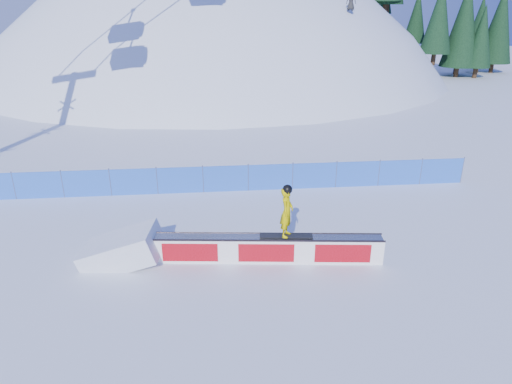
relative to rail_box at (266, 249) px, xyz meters
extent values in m
plane|color=white|center=(-1.06, 1.66, -0.44)|extent=(160.00, 160.00, 0.00)
sphere|color=silver|center=(-1.06, 43.66, -18.44)|extent=(64.00, 64.00, 64.00)
cylinder|color=#332114|center=(20.77, 37.90, 4.84)|extent=(0.50, 0.50, 1.40)
cylinder|color=#332114|center=(22.74, 40.07, 3.25)|extent=(0.50, 0.50, 1.40)
cylinder|color=#332114|center=(22.35, 42.41, 3.94)|extent=(0.50, 0.50, 1.40)
cylinder|color=#332114|center=(25.88, 42.61, 0.16)|extent=(0.50, 0.50, 1.40)
cone|color=black|center=(25.88, 42.61, 5.19)|extent=(3.90, 3.90, 8.86)
cylinder|color=#332114|center=(25.80, 42.77, 0.16)|extent=(0.50, 0.50, 1.40)
cone|color=black|center=(25.80, 42.77, 5.34)|extent=(4.03, 4.03, 9.17)
cylinder|color=#332114|center=(29.08, 39.79, 0.16)|extent=(0.50, 0.50, 1.40)
cone|color=black|center=(29.08, 39.79, 4.39)|extent=(3.19, 3.19, 7.26)
cylinder|color=#332114|center=(29.38, 40.67, 0.16)|extent=(0.50, 0.50, 1.40)
cone|color=black|center=(29.38, 40.67, 4.54)|extent=(3.33, 3.33, 7.57)
cylinder|color=#332114|center=(31.85, 44.39, 0.16)|extent=(0.50, 0.50, 1.40)
cone|color=black|center=(31.85, 44.39, 5.63)|extent=(4.29, 4.29, 9.75)
cylinder|color=#332114|center=(33.70, 42.18, 0.16)|extent=(0.50, 0.50, 1.40)
cone|color=black|center=(33.70, 42.18, 4.24)|extent=(3.06, 3.06, 6.96)
cube|color=blue|center=(-1.06, 6.16, 0.16)|extent=(22.00, 0.03, 1.20)
cylinder|color=#434D78|center=(-10.06, 6.16, 0.21)|extent=(0.05, 0.05, 1.30)
cylinder|color=#434D78|center=(-8.06, 6.16, 0.21)|extent=(0.05, 0.05, 1.30)
cylinder|color=#434D78|center=(-6.06, 6.16, 0.21)|extent=(0.05, 0.05, 1.30)
cylinder|color=#434D78|center=(-4.06, 6.16, 0.21)|extent=(0.05, 0.05, 1.30)
cylinder|color=#434D78|center=(-2.06, 6.16, 0.21)|extent=(0.05, 0.05, 1.30)
cylinder|color=#434D78|center=(-0.06, 6.16, 0.21)|extent=(0.05, 0.05, 1.30)
cylinder|color=#434D78|center=(1.94, 6.16, 0.21)|extent=(0.05, 0.05, 1.30)
cylinder|color=#434D78|center=(3.94, 6.16, 0.21)|extent=(0.05, 0.05, 1.30)
cylinder|color=#434D78|center=(5.94, 6.16, 0.21)|extent=(0.05, 0.05, 1.30)
cylinder|color=#434D78|center=(7.94, 6.16, 0.21)|extent=(0.05, 0.05, 1.30)
cylinder|color=#434D78|center=(9.94, 6.16, 0.21)|extent=(0.05, 0.05, 1.30)
cube|color=white|center=(0.00, 0.00, -0.02)|extent=(7.47, 1.31, 0.84)
cube|color=#9597A2|center=(0.00, 0.00, 0.42)|extent=(7.40, 1.32, 0.04)
cube|color=black|center=(-0.03, -0.25, 0.43)|extent=(7.42, 0.87, 0.06)
cube|color=black|center=(0.03, 0.25, 0.43)|extent=(7.42, 0.87, 0.06)
cube|color=red|center=(-0.03, -0.24, -0.02)|extent=(7.05, 0.82, 0.63)
cube|color=red|center=(0.03, 0.24, -0.02)|extent=(7.05, 0.82, 0.63)
cube|color=black|center=(0.63, -0.07, 0.47)|extent=(1.71, 0.49, 0.03)
imported|color=#D9C700|center=(0.63, -0.07, 1.30)|extent=(0.59, 0.70, 1.63)
sphere|color=black|center=(0.63, -0.07, 2.06)|extent=(0.30, 0.30, 0.30)
imported|color=black|center=(10.56, 27.95, 7.73)|extent=(0.94, 0.77, 1.65)
camera|label=1|loc=(-1.61, -12.80, 7.23)|focal=32.00mm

